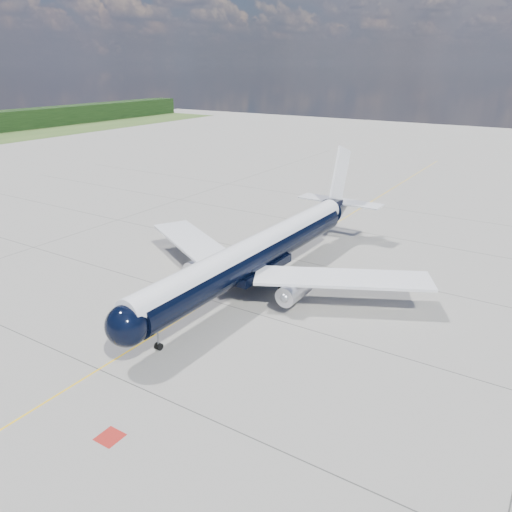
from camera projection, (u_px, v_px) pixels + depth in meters
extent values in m
plane|color=#99958E|center=(300.00, 245.00, 67.99)|extent=(320.00, 320.00, 0.00)
cube|color=yellow|center=(282.00, 257.00, 64.05)|extent=(0.16, 160.00, 0.01)
cube|color=maroon|center=(110.00, 437.00, 33.10)|extent=(1.60, 1.60, 0.01)
cylinder|color=black|center=(255.00, 256.00, 53.65)|extent=(4.09, 34.93, 3.49)
sphere|color=black|center=(127.00, 325.00, 39.36)|extent=(3.55, 3.55, 3.49)
cone|color=black|center=(340.00, 206.00, 70.24)|extent=(3.60, 6.48, 3.49)
cylinder|color=silver|center=(255.00, 248.00, 53.34)|extent=(3.35, 36.75, 2.72)
cube|color=black|center=(125.00, 321.00, 39.04)|extent=(2.22, 1.14, 0.50)
cube|color=silver|center=(195.00, 243.00, 59.97)|extent=(17.64, 12.55, 0.29)
cube|color=silver|center=(343.00, 278.00, 50.07)|extent=(17.78, 12.09, 0.29)
cube|color=black|center=(255.00, 267.00, 54.11)|extent=(4.01, 9.24, 0.92)
cylinder|color=silver|center=(202.00, 266.00, 55.97)|extent=(2.13, 4.26, 2.06)
cylinder|color=silver|center=(295.00, 291.00, 49.83)|extent=(2.13, 4.26, 2.06)
sphere|color=gray|center=(191.00, 271.00, 54.47)|extent=(1.03, 1.03, 1.01)
sphere|color=gray|center=(285.00, 298.00, 48.33)|extent=(1.03, 1.03, 1.01)
cube|color=silver|center=(203.00, 259.00, 55.86)|extent=(0.25, 2.94, 1.01)
cube|color=silver|center=(296.00, 284.00, 49.73)|extent=(0.25, 2.94, 1.01)
cube|color=silver|center=(340.00, 174.00, 68.19)|extent=(0.39, 5.83, 7.82)
cube|color=silver|center=(340.00, 201.00, 69.98)|extent=(11.98, 3.14, 0.20)
cylinder|color=gray|center=(158.00, 338.00, 42.84)|extent=(0.17, 0.17, 1.93)
cylinder|color=black|center=(157.00, 346.00, 43.23)|extent=(0.18, 0.65, 0.64)
cylinder|color=black|center=(160.00, 347.00, 43.04)|extent=(0.18, 0.65, 0.64)
cylinder|color=gray|center=(240.00, 268.00, 57.17)|extent=(0.24, 0.24, 1.74)
cylinder|color=gray|center=(285.00, 280.00, 54.16)|extent=(0.24, 0.24, 1.74)
cylinder|color=black|center=(238.00, 276.00, 57.05)|extent=(0.43, 1.02, 1.01)
cylinder|color=black|center=(243.00, 273.00, 57.83)|extent=(0.43, 1.02, 1.01)
cylinder|color=black|center=(282.00, 287.00, 54.03)|extent=(0.43, 1.02, 1.01)
cylinder|color=black|center=(287.00, 284.00, 54.81)|extent=(0.43, 1.02, 1.01)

